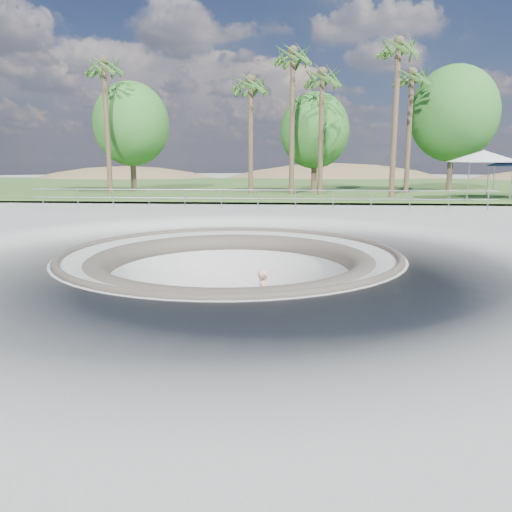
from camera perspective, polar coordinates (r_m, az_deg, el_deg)
name	(u,v)px	position (r m, az deg, el deg)	size (l,w,h in m)	color
ground	(231,253)	(15.19, -2.88, 0.36)	(180.00, 180.00, 0.00)	#A7A6A1
skate_bowl	(231,310)	(15.64, -2.82, -6.24)	(14.00, 14.00, 4.10)	#A7A6A1
grass_strip	(274,186)	(48.92, 2.06, 8.01)	(180.00, 36.00, 0.12)	#385E25
distant_hills	(306,228)	(72.68, 5.71, 3.23)	(103.20, 45.00, 28.60)	brown
safety_railing	(258,199)	(26.96, 0.26, 6.54)	(25.00, 0.06, 1.03)	gray
skateboard	(264,325)	(14.32, 0.91, -7.87)	(0.90, 0.33, 0.09)	#9C603E
skater	(264,297)	(14.07, 0.92, -4.72)	(0.58, 0.38, 1.60)	#D7A38B
canopy_white	(483,156)	(34.90, 24.56, 10.32)	(6.04, 6.04, 3.06)	gray
palm_a	(104,70)	(39.19, -17.00, 19.71)	(2.60, 2.60, 10.22)	brown
palm_b	(250,87)	(37.52, -0.64, 18.79)	(2.60, 2.60, 8.98)	brown
palm_c	(293,60)	(37.34, 4.24, 21.42)	(2.60, 2.60, 10.80)	brown
palm_d	(322,80)	(37.11, 7.59, 19.33)	(2.60, 2.60, 9.35)	brown
palm_e	(399,52)	(35.69, 15.98, 21.52)	(2.60, 2.60, 10.79)	brown
palm_f	(412,80)	(39.83, 17.40, 18.67)	(2.60, 2.60, 9.58)	brown
bushy_tree_left	(131,124)	(41.40, -14.08, 14.41)	(5.92, 5.38, 8.54)	brown
bushy_tree_mid	(315,131)	(39.87, 6.74, 14.03)	(5.32, 4.84, 7.68)	brown
bushy_tree_right	(454,114)	(43.09, 21.69, 14.85)	(6.77, 6.15, 9.76)	brown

